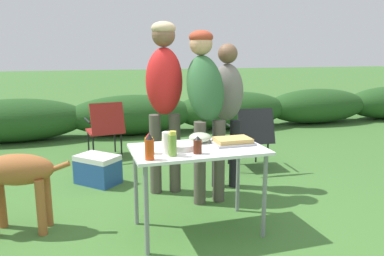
% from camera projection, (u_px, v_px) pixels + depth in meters
% --- Properties ---
extents(ground_plane, '(60.00, 60.00, 0.00)m').
position_uv_depth(ground_plane, '(198.00, 230.00, 3.26)').
color(ground_plane, '#3D6B2D').
extents(shrub_hedge, '(14.40, 0.90, 0.74)m').
position_uv_depth(shrub_hedge, '(132.00, 115.00, 6.98)').
color(shrub_hedge, '#234C1E').
rests_on(shrub_hedge, ground).
extents(folding_table, '(1.10, 0.64, 0.74)m').
position_uv_depth(folding_table, '(198.00, 157.00, 3.13)').
color(folding_table, white).
rests_on(folding_table, ground).
extents(food_tray, '(0.34, 0.24, 0.06)m').
position_uv_depth(food_tray, '(233.00, 141.00, 3.23)').
color(food_tray, '#9E9EA3').
rests_on(food_tray, folding_table).
extents(plate_stack, '(0.24, 0.24, 0.05)m').
position_uv_depth(plate_stack, '(182.00, 146.00, 3.08)').
color(plate_stack, white).
rests_on(plate_stack, folding_table).
extents(mixing_bowl, '(0.20, 0.20, 0.09)m').
position_uv_depth(mixing_bowl, '(200.00, 137.00, 3.30)').
color(mixing_bowl, '#ADBC99').
rests_on(mixing_bowl, folding_table).
extents(paper_cup_stack, '(0.08, 0.08, 0.18)m').
position_uv_depth(paper_cup_stack, '(167.00, 143.00, 2.91)').
color(paper_cup_stack, white).
rests_on(paper_cup_stack, folding_table).
extents(mustard_bottle, '(0.06, 0.06, 0.17)m').
position_uv_depth(mustard_bottle, '(149.00, 144.00, 2.93)').
color(mustard_bottle, yellow).
rests_on(mustard_bottle, folding_table).
extents(bbq_sauce_bottle, '(0.07, 0.07, 0.14)m').
position_uv_depth(bbq_sauce_bottle, '(198.00, 145.00, 2.93)').
color(bbq_sauce_bottle, '#562314').
rests_on(bbq_sauce_bottle, folding_table).
extents(hot_sauce_bottle, '(0.07, 0.07, 0.20)m').
position_uv_depth(hot_sauce_bottle, '(149.00, 147.00, 2.75)').
color(hot_sauce_bottle, '#CC4214').
rests_on(hot_sauce_bottle, folding_table).
extents(relish_jar, '(0.06, 0.06, 0.20)m').
position_uv_depth(relish_jar, '(173.00, 144.00, 2.85)').
color(relish_jar, olive).
rests_on(relish_jar, folding_table).
extents(standing_person_in_gray_fleece, '(0.41, 0.53, 1.74)m').
position_uv_depth(standing_person_in_gray_fleece, '(205.00, 95.00, 3.77)').
color(standing_person_in_gray_fleece, '#4C473D').
rests_on(standing_person_in_gray_fleece, ground).
extents(standing_person_in_dark_puffer, '(0.42, 0.35, 1.61)m').
position_uv_depth(standing_person_in_dark_puffer, '(227.00, 103.00, 4.13)').
color(standing_person_in_dark_puffer, black).
rests_on(standing_person_in_dark_puffer, ground).
extents(standing_person_in_olive_jacket, '(0.41, 0.32, 1.83)m').
position_uv_depth(standing_person_in_olive_jacket, '(164.00, 89.00, 3.93)').
color(standing_person_in_olive_jacket, '#4C473D').
rests_on(standing_person_in_olive_jacket, ground).
extents(dog, '(0.95, 0.39, 0.75)m').
position_uv_depth(dog, '(11.00, 174.00, 3.15)').
color(dog, '#9E5B2D').
rests_on(dog, ground).
extents(camp_chair_green_behind_table, '(0.52, 0.63, 0.83)m').
position_uv_depth(camp_chair_green_behind_table, '(251.00, 135.00, 4.84)').
color(camp_chair_green_behind_table, '#232328').
rests_on(camp_chair_green_behind_table, ground).
extents(camp_chair_near_hedge, '(0.55, 0.65, 0.83)m').
position_uv_depth(camp_chair_near_hedge, '(105.00, 127.00, 5.36)').
color(camp_chair_near_hedge, maroon).
rests_on(camp_chair_near_hedge, ground).
extents(cooler_box, '(0.56, 0.57, 0.34)m').
position_uv_depth(cooler_box, '(98.00, 169.00, 4.39)').
color(cooler_box, '#234C93').
rests_on(cooler_box, ground).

